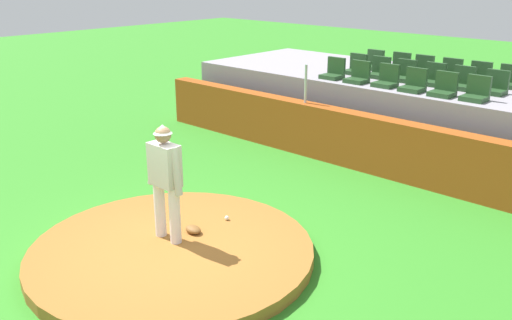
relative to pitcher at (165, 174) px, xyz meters
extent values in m
plane|color=#328824|center=(0.23, -0.13, -1.25)|extent=(60.00, 60.00, 0.00)
cylinder|color=#9C6229|center=(0.23, -0.13, -1.16)|extent=(4.27, 4.27, 0.19)
cylinder|color=silver|center=(-0.18, 0.00, -0.62)|extent=(0.17, 0.17, 0.89)
cylinder|color=silver|center=(0.18, 0.00, -0.62)|extent=(0.17, 0.17, 0.89)
cube|color=#B7B2A8|center=(0.00, 0.00, 0.15)|extent=(0.50, 0.27, 0.64)
cylinder|color=#B7B2A8|center=(-0.26, 0.00, 0.11)|extent=(0.29, 0.11, 0.72)
cylinder|color=#B7B2A8|center=(0.26, 0.00, 0.11)|extent=(0.19, 0.11, 0.73)
sphere|color=#8C6647|center=(0.00, 0.00, 0.61)|extent=(0.25, 0.25, 0.25)
cone|color=#B7B2A8|center=(0.00, 0.00, 0.70)|extent=(0.28, 0.28, 0.14)
sphere|color=white|center=(0.18, 1.08, -1.02)|extent=(0.07, 0.07, 0.07)
ellipsoid|color=brown|center=(0.13, 0.39, -1.01)|extent=(0.31, 0.22, 0.11)
cube|color=#A54917|center=(0.23, 5.20, -0.64)|extent=(12.24, 0.40, 1.21)
cylinder|color=silver|center=(-1.44, 5.20, 0.40)|extent=(0.06, 0.06, 0.88)
cube|color=#97919B|center=(0.23, 7.84, -0.45)|extent=(12.01, 3.87, 1.60)
cube|color=#264A25|center=(-1.55, 6.35, 0.39)|extent=(0.48, 0.44, 0.10)
cube|color=#264A25|center=(-1.55, 6.53, 0.64)|extent=(0.48, 0.08, 0.40)
cube|color=#264A25|center=(-0.83, 6.33, 0.39)|extent=(0.48, 0.44, 0.10)
cube|color=#264A25|center=(-0.83, 6.51, 0.64)|extent=(0.48, 0.08, 0.40)
cube|color=#264A25|center=(-0.10, 6.37, 0.39)|extent=(0.48, 0.44, 0.10)
cube|color=#264A25|center=(-0.10, 6.55, 0.64)|extent=(0.48, 0.08, 0.40)
cube|color=#264A25|center=(0.60, 6.33, 0.39)|extent=(0.48, 0.44, 0.10)
cube|color=#264A25|center=(0.60, 6.51, 0.64)|extent=(0.48, 0.08, 0.40)
cube|color=#264A25|center=(1.29, 6.33, 0.39)|extent=(0.48, 0.44, 0.10)
cube|color=#264A25|center=(1.29, 6.51, 0.64)|extent=(0.48, 0.08, 0.40)
cube|color=#264A25|center=(1.96, 6.37, 0.39)|extent=(0.48, 0.44, 0.10)
cube|color=#264A25|center=(1.96, 6.55, 0.64)|extent=(0.48, 0.08, 0.40)
cube|color=#264A25|center=(-1.49, 7.25, 0.39)|extent=(0.48, 0.44, 0.10)
cube|color=#264A25|center=(-1.49, 7.43, 0.64)|extent=(0.48, 0.08, 0.40)
cube|color=#264A25|center=(-0.82, 7.23, 0.39)|extent=(0.48, 0.44, 0.10)
cube|color=#264A25|center=(-0.82, 7.41, 0.64)|extent=(0.48, 0.08, 0.40)
cube|color=#264A25|center=(-0.13, 7.24, 0.39)|extent=(0.48, 0.44, 0.10)
cube|color=#264A25|center=(-0.13, 7.42, 0.64)|extent=(0.48, 0.08, 0.40)
cube|color=#264A25|center=(0.60, 7.25, 0.39)|extent=(0.48, 0.44, 0.10)
cube|color=#264A25|center=(0.60, 7.43, 0.64)|extent=(0.48, 0.08, 0.40)
cube|color=#264A25|center=(1.27, 7.27, 0.39)|extent=(0.48, 0.44, 0.10)
cube|color=#264A25|center=(1.27, 7.45, 0.64)|extent=(0.48, 0.08, 0.40)
cube|color=#264A25|center=(2.00, 7.26, 0.39)|extent=(0.48, 0.44, 0.10)
cube|color=#264A25|center=(2.00, 7.44, 0.64)|extent=(0.48, 0.08, 0.40)
cube|color=#264A25|center=(-1.54, 8.14, 0.39)|extent=(0.48, 0.44, 0.10)
cube|color=#264A25|center=(-1.54, 8.32, 0.64)|extent=(0.48, 0.08, 0.40)
cube|color=#264A25|center=(-0.79, 8.18, 0.39)|extent=(0.48, 0.44, 0.10)
cube|color=#264A25|center=(-0.79, 8.36, 0.64)|extent=(0.48, 0.08, 0.40)
cube|color=#264A25|center=(-0.14, 8.15, 0.39)|extent=(0.48, 0.44, 0.10)
cube|color=#264A25|center=(-0.14, 8.33, 0.64)|extent=(0.48, 0.08, 0.40)
cube|color=#264A25|center=(0.59, 8.14, 0.39)|extent=(0.48, 0.44, 0.10)
cube|color=#264A25|center=(0.59, 8.32, 0.64)|extent=(0.48, 0.08, 0.40)
cube|color=#264A25|center=(1.30, 8.13, 0.39)|extent=(0.48, 0.44, 0.10)
cube|color=#264A25|center=(1.30, 8.31, 0.64)|extent=(0.48, 0.08, 0.40)
cube|color=#264A25|center=(1.96, 8.17, 0.39)|extent=(0.48, 0.44, 0.10)
cube|color=#264A25|center=(1.96, 8.35, 0.64)|extent=(0.48, 0.08, 0.40)
camera|label=1|loc=(6.28, -4.78, 2.91)|focal=39.26mm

